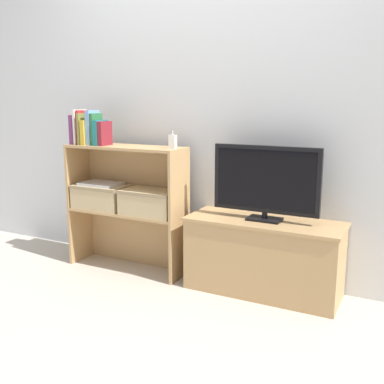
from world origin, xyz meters
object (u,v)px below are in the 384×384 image
object	(u,v)px
tv_stand	(263,256)
book_skyblue	(93,128)
book_mustard	(89,132)
book_olive	(85,129)
book_teal	(101,133)
laptop	(101,184)
tv	(266,181)
book_crimson	(83,127)
storage_basket_right	(150,201)
book_ivory	(80,127)
storage_basket_left	(102,195)
book_forest	(96,129)
book_maroon	(105,133)
baby_monitor	(173,142)
book_plum	(77,129)

from	to	relation	value
tv_stand	book_skyblue	distance (m)	1.56
book_mustard	book_olive	bearing A→B (deg)	-180.00
book_olive	book_mustard	distance (m)	0.04
book_teal	laptop	xyz separation A→B (m)	(-0.03, 0.02, -0.39)
tv_stand	tv	bearing A→B (deg)	-90.00
book_crimson	storage_basket_right	distance (m)	0.77
tv	book_mustard	size ratio (longest dim) A/B	3.85
book_skyblue	book_mustard	bearing A→B (deg)	180.00
book_crimson	book_teal	size ratio (longest dim) A/B	1.37
book_ivory	laptop	world-z (taller)	book_ivory
book_crimson	laptop	size ratio (longest dim) A/B	0.84
book_mustard	storage_basket_right	bearing A→B (deg)	2.65
book_olive	storage_basket_left	bearing A→B (deg)	11.96
book_ivory	book_forest	size ratio (longest dim) A/B	1.11
book_crimson	book_olive	xyz separation A→B (m)	(0.02, -0.00, -0.01)
book_ivory	book_teal	distance (m)	0.20
book_mustard	book_teal	bearing A→B (deg)	0.00
book_mustard	storage_basket_left	distance (m)	0.49
book_olive	book_forest	xyz separation A→B (m)	(0.11, 0.00, 0.00)
book_maroon	baby_monitor	bearing A→B (deg)	4.06
book_plum	baby_monitor	distance (m)	0.82
storage_basket_right	book_olive	bearing A→B (deg)	-177.52
baby_monitor	storage_basket_left	xyz separation A→B (m)	(-0.62, -0.02, -0.44)
book_plum	book_forest	world-z (taller)	book_forest
book_maroon	storage_basket_left	size ratio (longest dim) A/B	0.42
book_plum	book_crimson	distance (m)	0.06
book_teal	storage_basket_left	xyz separation A→B (m)	(-0.03, 0.02, -0.48)
book_maroon	book_skyblue	bearing A→B (deg)	180.00
book_teal	book_maroon	distance (m)	0.04
baby_monitor	tv_stand	bearing A→B (deg)	3.94
book_mustard	laptop	bearing A→B (deg)	16.96
tv_stand	book_teal	xyz separation A→B (m)	(-1.25, -0.08, 0.78)
laptop	storage_basket_left	bearing A→B (deg)	180.00
baby_monitor	storage_basket_left	distance (m)	0.76
book_teal	baby_monitor	bearing A→B (deg)	3.78
tv	book_olive	distance (m)	1.43
book_ivory	book_crimson	world-z (taller)	book_ivory
storage_basket_left	book_plum	bearing A→B (deg)	-172.93
tv_stand	book_mustard	distance (m)	1.58
tv_stand	book_teal	distance (m)	1.48
tv_stand	book_crimson	world-z (taller)	book_crimson
tv_stand	book_maroon	world-z (taller)	book_maroon
book_skyblue	baby_monitor	distance (m)	0.67
book_ivory	book_teal	xyz separation A→B (m)	(0.19, 0.00, -0.04)
book_skyblue	book_forest	world-z (taller)	book_skyblue
book_olive	book_teal	distance (m)	0.15
book_teal	book_maroon	xyz separation A→B (m)	(0.04, 0.00, -0.00)
book_olive	book_teal	size ratio (longest dim) A/B	1.26
book_plum	book_crimson	world-z (taller)	book_crimson
tv	book_olive	bearing A→B (deg)	-176.60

